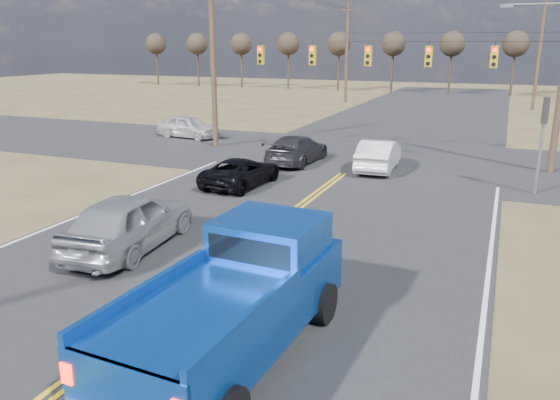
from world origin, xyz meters
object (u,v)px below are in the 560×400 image
at_px(silver_suv, 129,221).
at_px(black_suv, 241,172).
at_px(white_car_queue, 379,155).
at_px(cross_car_west, 188,127).
at_px(dgrey_car_queue, 297,149).
at_px(pickup_truck, 237,299).

bearing_deg(silver_suv, black_suv, -93.44).
bearing_deg(white_car_queue, cross_car_west, -21.89).
bearing_deg(black_suv, dgrey_car_queue, -91.46).
bearing_deg(black_suv, cross_car_west, -44.05).
relative_size(pickup_truck, dgrey_car_queue, 1.32).
xyz_separation_m(black_suv, dgrey_car_queue, (0.55, 5.26, 0.10)).
relative_size(silver_suv, dgrey_car_queue, 1.04).
bearing_deg(pickup_truck, dgrey_car_queue, 109.97).
distance_m(black_suv, cross_car_west, 13.18).
distance_m(black_suv, white_car_queue, 7.10).
distance_m(dgrey_car_queue, cross_car_west, 10.36).
xyz_separation_m(pickup_truck, black_suv, (-5.80, 11.89, -0.54)).
bearing_deg(silver_suv, white_car_queue, -114.13).
bearing_deg(silver_suv, pickup_truck, 139.45).
relative_size(black_suv, cross_car_west, 1.02).
bearing_deg(white_car_queue, pickup_truck, 90.43).
xyz_separation_m(pickup_truck, white_car_queue, (-1.04, 17.15, -0.40)).
height_order(black_suv, dgrey_car_queue, dgrey_car_queue).
height_order(pickup_truck, black_suv, pickup_truck).
height_order(dgrey_car_queue, cross_car_west, cross_car_west).
distance_m(silver_suv, dgrey_car_queue, 13.29).
xyz_separation_m(pickup_truck, silver_suv, (-5.51, 3.87, -0.29)).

